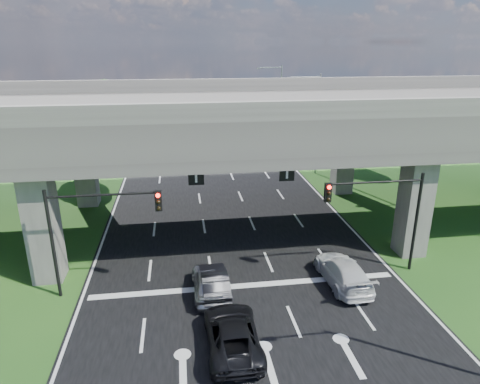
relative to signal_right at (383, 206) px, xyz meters
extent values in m
plane|color=#194114|center=(-7.82, -3.94, -4.19)|extent=(160.00, 160.00, 0.00)
cube|color=black|center=(-7.82, 6.06, -4.17)|extent=(18.00, 120.00, 0.03)
cube|color=#363431|center=(-7.82, 8.06, 3.81)|extent=(80.00, 15.00, 2.00)
cube|color=#5A5752|center=(-7.82, 0.81, 5.31)|extent=(80.00, 0.50, 1.00)
cube|color=#5A5752|center=(-7.82, 15.31, 5.31)|extent=(80.00, 0.50, 1.00)
cube|color=#5A5752|center=(-18.82, 2.06, -0.69)|extent=(1.60, 1.60, 7.00)
cube|color=#5A5752|center=(-18.82, 14.06, -0.69)|extent=(1.60, 1.60, 7.00)
cube|color=#5A5752|center=(3.18, 2.06, -0.69)|extent=(1.60, 1.60, 7.00)
cube|color=#5A5752|center=(3.18, 14.06, -0.69)|extent=(1.60, 1.60, 7.00)
cube|color=black|center=(-10.32, 1.06, 1.81)|extent=(0.85, 0.06, 0.85)
cube|color=black|center=(-5.32, 1.06, 1.81)|extent=(0.85, 0.06, 0.85)
cylinder|color=black|center=(2.18, 0.06, -1.19)|extent=(0.18, 0.18, 6.00)
cylinder|color=black|center=(-0.57, 0.06, 1.41)|extent=(5.50, 0.12, 0.12)
cube|color=black|center=(-3.32, -0.12, 1.01)|extent=(0.35, 0.28, 1.05)
sphere|color=#FF0C05|center=(-3.32, -0.28, 1.36)|extent=(0.22, 0.22, 0.22)
cylinder|color=black|center=(-17.82, 0.06, -1.19)|extent=(0.18, 0.18, 6.00)
cylinder|color=black|center=(-15.07, 0.06, 1.41)|extent=(5.50, 0.12, 0.12)
cube|color=black|center=(-12.32, -0.12, 1.01)|extent=(0.35, 0.28, 1.05)
sphere|color=#FF0C05|center=(-12.32, -0.28, 1.36)|extent=(0.22, 0.22, 0.22)
cylinder|color=gray|center=(2.68, 20.06, 0.81)|extent=(0.16, 0.16, 10.00)
cylinder|color=gray|center=(1.18, 20.06, 5.51)|extent=(3.00, 0.10, 0.10)
cube|color=gray|center=(-0.32, 20.06, 5.41)|extent=(0.60, 0.25, 0.18)
cylinder|color=gray|center=(2.68, 36.06, 0.81)|extent=(0.16, 0.16, 10.00)
cylinder|color=gray|center=(1.18, 36.06, 5.51)|extent=(3.00, 0.10, 0.10)
cube|color=gray|center=(-0.32, 36.06, 5.41)|extent=(0.60, 0.25, 0.18)
cylinder|color=black|center=(-21.82, 22.06, -2.54)|extent=(0.36, 0.36, 3.30)
sphere|color=#1A4412|center=(-21.82, 22.06, 0.46)|extent=(4.50, 4.50, 4.50)
sphere|color=#1A4412|center=(-21.42, 21.76, 1.81)|extent=(3.60, 3.60, 3.60)
sphere|color=#1A4412|center=(-22.12, 22.46, -0.44)|extent=(3.30, 3.30, 3.30)
cylinder|color=black|center=(-24.82, 30.06, -2.76)|extent=(0.36, 0.36, 2.86)
sphere|color=#1A4412|center=(-24.82, 30.06, -0.16)|extent=(3.90, 3.90, 3.90)
sphere|color=#1A4412|center=(-24.42, 29.76, 1.01)|extent=(3.12, 3.12, 3.12)
sphere|color=#1A4412|center=(-25.12, 30.46, -0.94)|extent=(2.86, 2.86, 2.86)
cylinder|color=black|center=(-20.82, 38.06, -2.43)|extent=(0.36, 0.36, 3.52)
sphere|color=#1A4412|center=(-20.82, 38.06, 0.77)|extent=(4.80, 4.80, 4.80)
sphere|color=#1A4412|center=(-20.42, 37.76, 2.21)|extent=(3.84, 3.84, 3.84)
sphere|color=#1A4412|center=(-21.12, 38.46, -0.19)|extent=(3.52, 3.52, 3.52)
cylinder|color=black|center=(5.18, 24.06, -2.65)|extent=(0.36, 0.36, 3.08)
sphere|color=#1A4412|center=(5.18, 24.06, 0.15)|extent=(4.20, 4.20, 4.20)
sphere|color=#1A4412|center=(5.58, 23.76, 1.41)|extent=(3.36, 3.36, 3.36)
sphere|color=#1A4412|center=(4.88, 24.46, -0.69)|extent=(3.08, 3.08, 3.08)
cylinder|color=black|center=(8.18, 32.06, -2.76)|extent=(0.36, 0.36, 2.86)
sphere|color=#1A4412|center=(8.18, 32.06, -0.16)|extent=(3.90, 3.90, 3.90)
sphere|color=#1A4412|center=(8.58, 31.76, 1.01)|extent=(3.12, 3.12, 3.12)
sphere|color=#1A4412|center=(7.88, 32.46, -0.94)|extent=(2.86, 2.86, 2.86)
cylinder|color=black|center=(4.18, 40.06, -2.54)|extent=(0.36, 0.36, 3.30)
sphere|color=#1A4412|center=(4.18, 40.06, 0.46)|extent=(4.50, 4.50, 4.50)
sphere|color=#1A4412|center=(4.58, 39.76, 1.81)|extent=(3.60, 3.60, 3.60)
sphere|color=#1A4412|center=(3.88, 40.46, -0.44)|extent=(3.30, 3.30, 3.30)
imported|color=#999BA0|center=(-9.94, -0.94, -3.45)|extent=(1.72, 4.15, 1.41)
imported|color=black|center=(-9.62, -0.94, -3.49)|extent=(1.50, 4.08, 1.34)
imported|color=silver|center=(-2.42, -0.94, -3.43)|extent=(2.19, 5.05, 1.45)
imported|color=black|center=(-9.21, -5.36, -3.47)|extent=(2.31, 4.98, 1.38)
camera|label=1|loc=(-11.12, -20.92, 8.68)|focal=32.00mm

